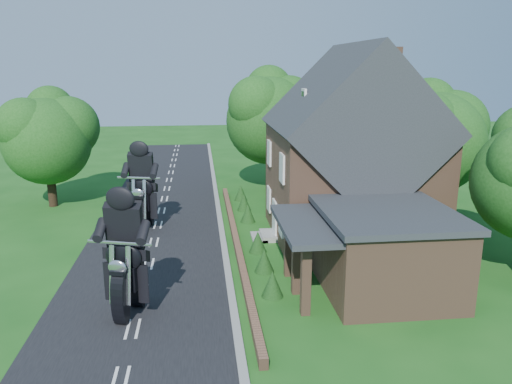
{
  "coord_description": "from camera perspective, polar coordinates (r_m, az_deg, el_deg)",
  "views": [
    {
      "loc": [
        2.52,
        -19.33,
        9.05
      ],
      "look_at": [
        5.35,
        5.23,
        2.8
      ],
      "focal_mm": 35.0,
      "sensor_mm": 36.0,
      "label": 1
    }
  ],
  "objects": [
    {
      "name": "shrub_e",
      "position": [
        32.1,
        -1.37,
        -1.17
      ],
      "size": [
        0.9,
        0.9,
        1.1
      ],
      "primitive_type": "cone",
      "color": "#133611",
      "rests_on": "ground"
    },
    {
      "name": "tree_far_road",
      "position": [
        34.99,
        -22.21,
        6.23
      ],
      "size": [
        6.08,
        5.6,
        7.84
      ],
      "color": "black",
      "rests_on": "ground"
    },
    {
      "name": "garden_wall",
      "position": [
        25.95,
        -2.26,
        -5.76
      ],
      "size": [
        0.3,
        22.0,
        0.4
      ],
      "primitive_type": "cube",
      "color": "brown",
      "rests_on": "ground"
    },
    {
      "name": "shrub_a",
      "position": [
        20.4,
        1.89,
        -10.45
      ],
      "size": [
        0.9,
        0.9,
        1.1
      ],
      "primitive_type": "cone",
      "color": "#133611",
      "rests_on": "ground"
    },
    {
      "name": "tree_behind_left",
      "position": [
        37.04,
        2.24,
        9.04
      ],
      "size": [
        6.94,
        6.4,
        9.16
      ],
      "color": "black",
      "rests_on": "ground"
    },
    {
      "name": "ground",
      "position": [
        21.5,
        -12.92,
        -11.1
      ],
      "size": [
        120.0,
        120.0,
        0.0
      ],
      "primitive_type": "plane",
      "color": "#184E15",
      "rests_on": "ground"
    },
    {
      "name": "motorcycle_follow",
      "position": [
        29.13,
        -12.69,
        -2.7
      ],
      "size": [
        0.79,
        1.69,
        1.52
      ],
      "primitive_type": null,
      "rotation": [
        0.0,
        0.0,
        2.9
      ],
      "color": "black",
      "rests_on": "ground"
    },
    {
      "name": "shrub_f",
      "position": [
        34.51,
        -1.75,
        -0.07
      ],
      "size": [
        0.9,
        0.9,
        1.1
      ],
      "primitive_type": "cone",
      "color": "#133611",
      "rests_on": "ground"
    },
    {
      "name": "kerb",
      "position": [
        21.35,
        -2.98,
        -10.73
      ],
      "size": [
        0.3,
        80.0,
        0.12
      ],
      "primitive_type": "cube",
      "color": "gray",
      "rests_on": "ground"
    },
    {
      "name": "shrub_b",
      "position": [
        22.67,
        0.96,
        -7.83
      ],
      "size": [
        0.9,
        0.9,
        1.1
      ],
      "primitive_type": "cone",
      "color": "#133611",
      "rests_on": "ground"
    },
    {
      "name": "shrub_d",
      "position": [
        29.71,
        -0.93,
        -2.44
      ],
      "size": [
        0.9,
        0.9,
        1.1
      ],
      "primitive_type": "cone",
      "color": "#133611",
      "rests_on": "ground"
    },
    {
      "name": "tree_behind_house",
      "position": [
        37.45,
        11.75,
        9.58
      ],
      "size": [
        7.81,
        7.2,
        10.08
      ],
      "color": "black",
      "rests_on": "ground"
    },
    {
      "name": "road",
      "position": [
        21.49,
        -12.92,
        -11.07
      ],
      "size": [
        7.0,
        80.0,
        0.02
      ],
      "primitive_type": "cube",
      "color": "black",
      "rests_on": "ground"
    },
    {
      "name": "tree_house_right",
      "position": [
        31.56,
        20.21,
        6.29
      ],
      "size": [
        6.51,
        6.0,
        8.4
      ],
      "color": "black",
      "rests_on": "ground"
    },
    {
      "name": "motorcycle_lead",
      "position": [
        19.43,
        -14.31,
        -11.58
      ],
      "size": [
        0.85,
        1.66,
        1.5
      ],
      "primitive_type": null,
      "rotation": [
        0.0,
        0.0,
        2.85
      ],
      "color": "black",
      "rests_on": "ground"
    },
    {
      "name": "annex",
      "position": [
        21.23,
        14.21,
        -6.34
      ],
      "size": [
        7.05,
        5.94,
        3.44
      ],
      "color": "brown",
      "rests_on": "ground"
    },
    {
      "name": "house",
      "position": [
        26.97,
        10.75,
        3.89
      ],
      "size": [
        9.54,
        8.64,
        10.24
      ],
      "color": "brown",
      "rests_on": "ground"
    },
    {
      "name": "shrub_c",
      "position": [
        24.99,
        0.21,
        -5.7
      ],
      "size": [
        0.9,
        0.9,
        1.1
      ],
      "primitive_type": "cone",
      "color": "#133611",
      "rests_on": "ground"
    }
  ]
}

